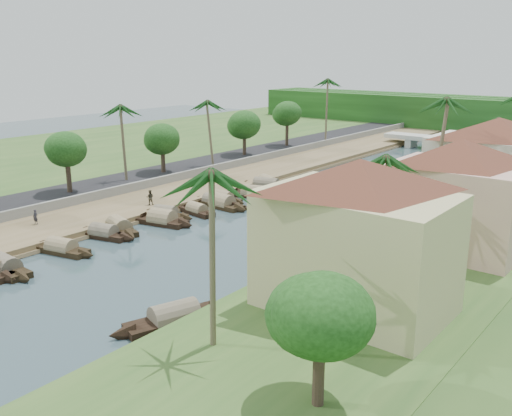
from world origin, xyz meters
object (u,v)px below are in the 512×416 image
Objects in this scene: building_near at (357,234)px; bridge at (458,142)px; sampan_0 at (5,267)px; person_near at (36,217)px.

bridge is at bearing 104.39° from building_near.
person_near is at bearing 137.94° from sampan_0.
building_near reaches higher than person_near.
person_near is (-16.75, -75.86, -0.16)m from bridge.
bridge reaches higher than sampan_0.
person_near is at bearing -102.45° from bridge.
sampan_0 is (-27.61, -9.77, -5.97)m from building_near.
building_near is 29.89m from sampan_0.
bridge is at bearing 58.49° from person_near.
bridge is 76.54m from building_near.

